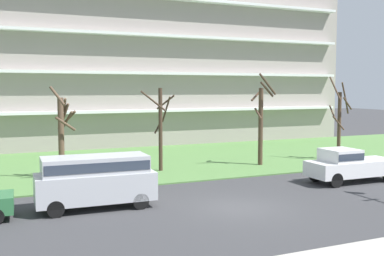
# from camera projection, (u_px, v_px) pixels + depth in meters

# --- Properties ---
(ground) EXTENTS (160.00, 160.00, 0.00)m
(ground) POSITION_uv_depth(u_px,v_px,m) (239.00, 208.00, 20.68)
(ground) COLOR #38383A
(grass_lawn_strip) EXTENTS (80.00, 16.00, 0.08)m
(grass_lawn_strip) POSITION_uv_depth(u_px,v_px,m) (145.00, 162.00, 33.47)
(grass_lawn_strip) COLOR #547F42
(grass_lawn_strip) RESTS_ON ground
(apartment_building) EXTENTS (48.40, 14.67, 20.13)m
(apartment_building) POSITION_uv_depth(u_px,v_px,m) (99.00, 41.00, 46.19)
(apartment_building) COLOR #9E938C
(apartment_building) RESTS_ON ground
(tree_left) EXTENTS (1.58, 1.74, 5.49)m
(tree_left) POSITION_uv_depth(u_px,v_px,m) (62.00, 133.00, 26.85)
(tree_left) COLOR brown
(tree_left) RESTS_ON ground
(tree_center) EXTENTS (2.27, 2.27, 5.38)m
(tree_center) POSITION_uv_depth(u_px,v_px,m) (161.00, 126.00, 29.41)
(tree_center) COLOR #423023
(tree_center) RESTS_ON ground
(tree_right) EXTENTS (1.49, 1.53, 6.37)m
(tree_right) POSITION_uv_depth(u_px,v_px,m) (261.00, 122.00, 31.62)
(tree_right) COLOR #4C3828
(tree_right) RESTS_ON ground
(tree_far_right) EXTENTS (1.62, 1.62, 6.22)m
(tree_far_right) POSITION_uv_depth(u_px,v_px,m) (339.00, 120.00, 34.09)
(tree_far_right) COLOR #4C3828
(tree_far_right) RESTS_ON ground
(van_silver_near_left) EXTENTS (5.26, 2.16, 2.36)m
(van_silver_near_left) POSITION_uv_depth(u_px,v_px,m) (95.00, 178.00, 20.49)
(van_silver_near_left) COLOR #B7BABF
(van_silver_near_left) RESTS_ON ground
(pickup_white_center_left) EXTENTS (5.43, 2.08, 1.95)m
(pickup_white_center_left) POSITION_uv_depth(u_px,v_px,m) (349.00, 165.00, 26.27)
(pickup_white_center_left) COLOR white
(pickup_white_center_left) RESTS_ON ground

